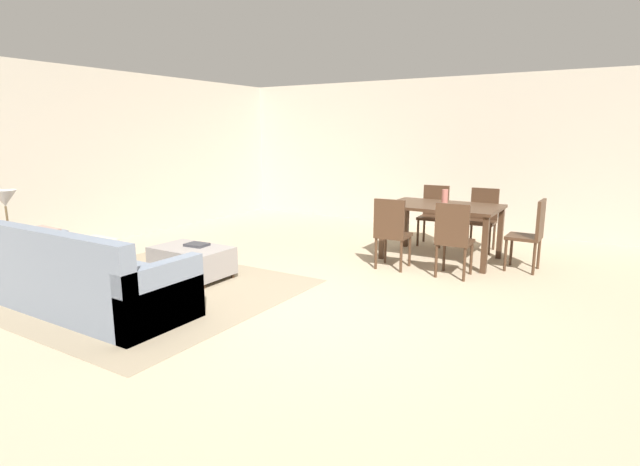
{
  "coord_description": "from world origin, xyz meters",
  "views": [
    {
      "loc": [
        2.6,
        -3.97,
        1.74
      ],
      "look_at": [
        -0.44,
        0.97,
        0.55
      ],
      "focal_mm": 27.73,
      "sensor_mm": 36.0,
      "label": 1
    }
  ],
  "objects": [
    {
      "name": "dining_chair_near_left",
      "position": [
        0.14,
        1.77,
        0.52
      ],
      "size": [
        0.42,
        0.42,
        0.92
      ],
      "color": "#422B1C",
      "rests_on": "ground_plane"
    },
    {
      "name": "vase_centerpiece",
      "position": [
        0.53,
        2.67,
        0.87
      ],
      "size": [
        0.08,
        0.08,
        0.21
      ],
      "primitive_type": "cylinder",
      "color": "#B26659",
      "rests_on": "dining_table"
    },
    {
      "name": "dining_chair_far_left",
      "position": [
        0.11,
        3.49,
        0.52
      ],
      "size": [
        0.43,
        0.43,
        0.92
      ],
      "color": "#422B1C",
      "rests_on": "ground_plane"
    },
    {
      "name": "area_rug",
      "position": [
        -1.8,
        -0.5,
        0.0
      ],
      "size": [
        3.0,
        2.8,
        0.01
      ],
      "primitive_type": "cube",
      "color": "gray",
      "rests_on": "ground_plane"
    },
    {
      "name": "wall_back",
      "position": [
        0.0,
        5.0,
        1.35
      ],
      "size": [
        9.0,
        0.12,
        2.7
      ],
      "primitive_type": "cube",
      "color": "#BCB2A0",
      "rests_on": "ground_plane"
    },
    {
      "name": "dining_table",
      "position": [
        0.52,
        2.64,
        0.67
      ],
      "size": [
        1.51,
        1.0,
        0.76
      ],
      "color": "#422B1C",
      "rests_on": "ground_plane"
    },
    {
      "name": "side_table",
      "position": [
        -3.29,
        -1.14,
        0.46
      ],
      "size": [
        0.4,
        0.4,
        0.58
      ],
      "color": "brown",
      "rests_on": "ground_plane"
    },
    {
      "name": "book_on_ottoman",
      "position": [
        -1.74,
        0.22,
        0.4
      ],
      "size": [
        0.27,
        0.22,
        0.03
      ],
      "primitive_type": "cube",
      "rotation": [
        0.0,
        0.0,
        0.08
      ],
      "color": "#333338",
      "rests_on": "ottoman_table"
    },
    {
      "name": "couch",
      "position": [
        -1.85,
        -1.2,
        0.29
      ],
      "size": [
        2.28,
        0.9,
        0.86
      ],
      "color": "slate",
      "rests_on": "ground_plane"
    },
    {
      "name": "wall_left",
      "position": [
        -4.5,
        0.5,
        1.35
      ],
      "size": [
        0.12,
        11.0,
        2.7
      ],
      "primitive_type": "cube",
      "color": "#BCB2A0",
      "rests_on": "ground_plane"
    },
    {
      "name": "ottoman_table",
      "position": [
        -1.75,
        0.15,
        0.22
      ],
      "size": [
        0.93,
        0.59,
        0.38
      ],
      "color": "gray",
      "rests_on": "ground_plane"
    },
    {
      "name": "dining_chair_near_right",
      "position": [
        0.93,
        1.8,
        0.52
      ],
      "size": [
        0.41,
        0.41,
        0.92
      ],
      "color": "#422B1C",
      "rests_on": "ground_plane"
    },
    {
      "name": "dining_chair_far_right",
      "position": [
        0.86,
        3.48,
        0.52
      ],
      "size": [
        0.41,
        0.41,
        0.92
      ],
      "color": "#422B1C",
      "rests_on": "ground_plane"
    },
    {
      "name": "dining_chair_head_east",
      "position": [
        1.68,
        2.61,
        0.52
      ],
      "size": [
        0.41,
        0.41,
        0.92
      ],
      "color": "#422B1C",
      "rests_on": "ground_plane"
    },
    {
      "name": "ground_plane",
      "position": [
        0.0,
        0.0,
        0.0
      ],
      "size": [
        10.8,
        10.8,
        0.0
      ],
      "primitive_type": "plane",
      "color": "tan"
    },
    {
      "name": "table_lamp",
      "position": [
        -3.29,
        -1.14,
        0.99
      ],
      "size": [
        0.26,
        0.26,
        0.53
      ],
      "color": "brown",
      "rests_on": "side_table"
    }
  ]
}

